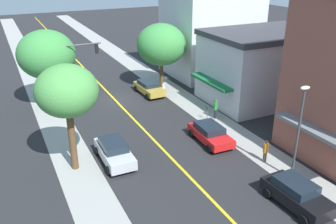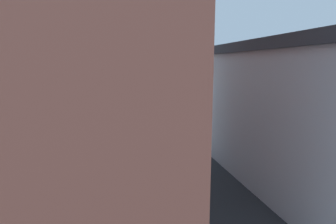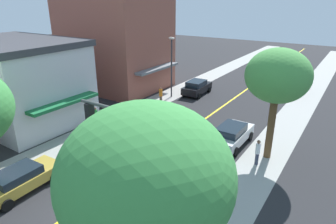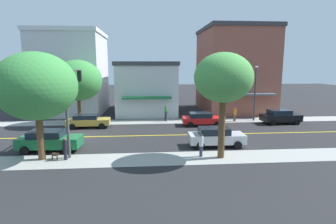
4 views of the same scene
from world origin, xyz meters
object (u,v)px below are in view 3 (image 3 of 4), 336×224
object	(u,v)px
gold_sedan_left_curb	(20,179)
black_pickup_truck	(287,82)
traffic_light_mast	(143,159)
red_sedan_left_curb	(151,113)
street_lamp	(172,61)
street_tree_left_near	(146,177)
pedestrian_green_shirt	(96,117)
pedestrian_orange_shirt	(161,95)
black_sedan_left_curb	(197,87)
fire_hydrant	(0,176)
silver_sedan_right_curb	(232,135)
pedestrian_white_shirt	(258,151)
parking_meter	(104,120)
street_tree_right_corner	(278,77)

from	to	relation	value
gold_sedan_left_curb	black_pickup_truck	distance (m)	29.73
traffic_light_mast	red_sedan_left_curb	distance (m)	14.71
street_lamp	traffic_light_mast	bearing A→B (deg)	-60.25
street_tree_left_near	pedestrian_green_shirt	xyz separation A→B (m)	(-12.78, 9.66, -4.16)
street_tree_left_near	pedestrian_orange_shirt	size ratio (longest dim) A/B	4.35
black_sedan_left_curb	black_pickup_truck	bearing A→B (deg)	-50.17
fire_hydrant	silver_sedan_right_curb	bearing A→B (deg)	51.81
red_sedan_left_curb	pedestrian_white_shirt	bearing A→B (deg)	-100.02
fire_hydrant	silver_sedan_right_curb	world-z (taller)	silver_sedan_right_curb
street_tree_left_near	traffic_light_mast	xyz separation A→B (m)	(-1.57, 1.84, -0.76)
black_pickup_truck	pedestrian_white_shirt	bearing A→B (deg)	-173.99
traffic_light_mast	black_pickup_truck	world-z (taller)	traffic_light_mast
black_sedan_left_curb	fire_hydrant	bearing A→B (deg)	173.39
parking_meter	traffic_light_mast	world-z (taller)	traffic_light_mast
street_tree_right_corner	fire_hydrant	distance (m)	17.76
gold_sedan_left_curb	pedestrian_orange_shirt	xyz separation A→B (m)	(-1.93, 16.58, 0.16)
parking_meter	gold_sedan_left_curb	bearing A→B (deg)	-76.47
street_tree_left_near	red_sedan_left_curb	world-z (taller)	street_tree_left_near
red_sedan_left_curb	silver_sedan_right_curb	world-z (taller)	silver_sedan_right_curb
fire_hydrant	pedestrian_orange_shirt	world-z (taller)	pedestrian_orange_shirt
black_sedan_left_curb	black_pickup_truck	world-z (taller)	black_pickup_truck
black_pickup_truck	pedestrian_green_shirt	size ratio (longest dim) A/B	3.37
traffic_light_mast	pedestrian_white_shirt	distance (m)	10.20
traffic_light_mast	silver_sedan_right_curb	distance (m)	11.71
gold_sedan_left_curb	pedestrian_white_shirt	distance (m)	14.33
red_sedan_left_curb	pedestrian_green_shirt	distance (m)	4.74
street_lamp	pedestrian_orange_shirt	xyz separation A→B (m)	(0.25, -2.43, -3.09)
street_tree_left_near	silver_sedan_right_curb	bearing A→B (deg)	99.37
pedestrian_white_shirt	black_pickup_truck	bearing A→B (deg)	-165.48
gold_sedan_left_curb	fire_hydrant	bearing A→B (deg)	95.88
street_tree_right_corner	parking_meter	bearing A→B (deg)	-166.70
black_sedan_left_curb	parking_meter	bearing A→B (deg)	169.49
gold_sedan_left_curb	pedestrian_white_shirt	bearing A→B (deg)	-47.35
street_tree_left_near	red_sedan_left_curb	xyz separation A→B (m)	(-9.89, 13.42, -4.38)
traffic_light_mast	red_sedan_left_curb	bearing A→B (deg)	-54.29
black_sedan_left_curb	gold_sedan_left_curb	bearing A→B (deg)	178.13
fire_hydrant	red_sedan_left_curb	world-z (taller)	red_sedan_left_curb
fire_hydrant	gold_sedan_left_curb	world-z (taller)	gold_sedan_left_curb
red_sedan_left_curb	pedestrian_orange_shirt	bearing A→B (deg)	25.66
parking_meter	black_sedan_left_curb	world-z (taller)	black_sedan_left_curb
silver_sedan_right_curb	pedestrian_orange_shirt	world-z (taller)	pedestrian_orange_shirt
traffic_light_mast	red_sedan_left_curb	world-z (taller)	traffic_light_mast
traffic_light_mast	black_pickup_truck	bearing A→B (deg)	-88.95
street_lamp	pedestrian_orange_shirt	world-z (taller)	street_lamp
street_lamp	red_sedan_left_curb	distance (m)	7.79
street_tree_right_corner	parking_meter	xyz separation A→B (m)	(-12.52, -2.96, -4.81)
silver_sedan_right_curb	pedestrian_green_shirt	xyz separation A→B (m)	(-10.64, -3.32, 0.16)
street_tree_right_corner	traffic_light_mast	distance (m)	11.10
street_lamp	gold_sedan_left_curb	bearing A→B (deg)	-83.44
gold_sedan_left_curb	pedestrian_green_shirt	world-z (taller)	pedestrian_green_shirt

